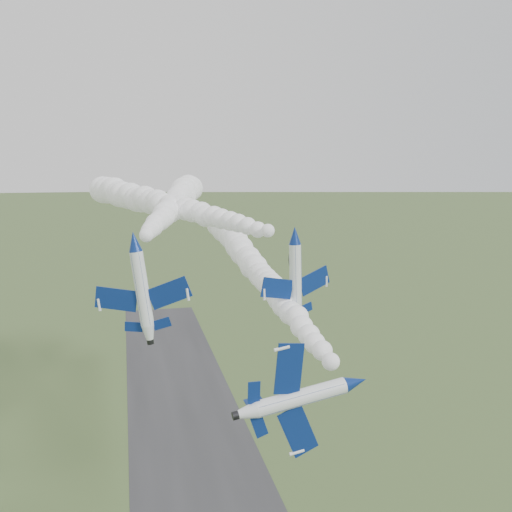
% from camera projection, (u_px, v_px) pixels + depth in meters
% --- Properties ---
extents(jet_lead, '(3.36, 12.68, 10.35)m').
position_uv_depth(jet_lead, '(356.00, 383.00, 51.17)').
color(jet_lead, white).
extents(smoke_trail_jet_lead, '(9.73, 74.13, 5.25)m').
position_uv_depth(smoke_trail_jet_lead, '(255.00, 267.00, 89.04)').
color(smoke_trail_jet_lead, white).
extents(jet_pair_left, '(11.50, 13.53, 3.48)m').
position_uv_depth(jet_pair_left, '(134.00, 241.00, 66.02)').
color(jet_pair_left, white).
extents(smoke_trail_jet_pair_left, '(21.55, 62.86, 5.68)m').
position_uv_depth(smoke_trail_jet_pair_left, '(174.00, 204.00, 100.26)').
color(smoke_trail_jet_pair_left, white).
extents(jet_pair_right, '(10.84, 12.41, 3.22)m').
position_uv_depth(jet_pair_right, '(295.00, 235.00, 70.19)').
color(jet_pair_right, white).
extents(smoke_trail_jet_pair_right, '(31.97, 65.69, 5.90)m').
position_uv_depth(smoke_trail_jet_pair_right, '(165.00, 205.00, 100.37)').
color(smoke_trail_jet_pair_right, white).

